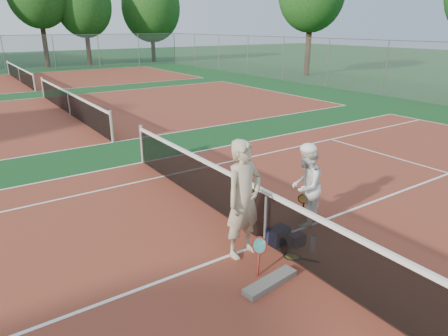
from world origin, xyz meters
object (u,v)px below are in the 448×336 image
Objects in this scene: sports_bag_purple at (297,240)px; sports_bag_navy at (278,236)px; racket_red at (259,254)px; player_b at (306,186)px; player_a at (244,199)px; racket_spare at (292,257)px; racket_black_held at (303,206)px; net_main at (266,217)px; water_bottle at (313,244)px.

sports_bag_navy is at bearing 131.51° from sports_bag_purple.
racket_red is at bearing -151.27° from sports_bag_navy.
player_b reaches higher than sports_bag_purple.
player_a is 3.64× the size of racket_red.
racket_black_held is at bearing -85.83° from racket_spare.
net_main is at bearing -3.56° from player_a.
sports_bag_navy is at bearing -49.10° from racket_spare.
water_bottle is (-0.63, -0.85, -0.65)m from player_b.
racket_black_held is 1.42× the size of sports_bag_navy.
racket_red is (-1.74, -0.74, -0.52)m from player_b.
net_main is at bearing -26.20° from racket_black_held.
player_a is 1.36m from sports_bag_purple.
water_bottle is at bearing 11.84° from racket_black_held.
racket_black_held is 0.91× the size of racket_spare.
water_bottle is (0.42, -0.06, 0.14)m from racket_spare.
sports_bag_purple is (-0.87, -0.73, -0.16)m from racket_black_held.
water_bottle is at bearing -132.94° from racket_spare.
racket_spare is (0.61, -0.59, -1.00)m from player_a.
racket_spare is (0.05, -0.65, -0.49)m from net_main.
sports_bag_purple is at bearing -48.49° from sports_bag_navy.
sports_bag_purple is at bearing -29.05° from player_a.
sports_bag_navy is 1.29× the size of water_bottle.
water_bottle is (1.11, -0.11, -0.13)m from racket_red.
net_main is 19.58× the size of racket_red.
net_main is 0.93m from water_bottle.
racket_red reaches higher than racket_black_held.
sports_bag_navy is (0.81, 0.45, -0.13)m from racket_red.
racket_black_held is at bearing -161.07° from player_b.
racket_red is 0.94m from sports_bag_navy.
player_b is at bearing 53.43° from water_bottle.
racket_red is at bearing -6.89° from player_b.
racket_spare is 0.53m from sports_bag_navy.
sports_bag_purple is 0.91× the size of water_bottle.
player_b is 1.13m from sports_bag_purple.
net_main is 0.90m from racket_red.
net_main is 5.38× the size of player_a.
sports_bag_purple is (0.40, -0.40, -0.40)m from net_main.
racket_spare is 2.20× the size of sports_bag_purple.
net_main is at bearing 135.47° from sports_bag_purple.
player_a reaches higher than sports_bag_purple.
net_main is 6.86× the size of player_b.
racket_red is 0.93× the size of racket_spare.
racket_spare is at bearing -50.68° from racket_red.
racket_red is 1.45× the size of sports_bag_navy.
net_main reaches higher than water_bottle.
water_bottle is (0.07, -0.31, 0.04)m from sports_bag_purple.
player_a reaches higher than racket_red.
player_b is 0.58m from racket_black_held.
net_main is 18.30× the size of racket_spare.
net_main is 0.43m from sports_bag_navy.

